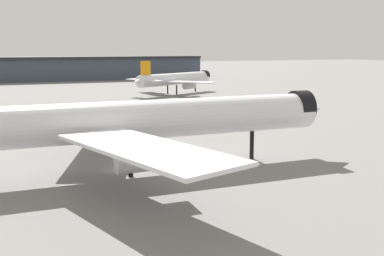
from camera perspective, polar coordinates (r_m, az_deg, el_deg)
ground at (r=65.41m, az=-8.75°, el=-5.07°), size 900.00×900.00×0.00m
airliner_near_gate at (r=63.30m, az=-6.45°, el=0.88°), size 60.01×54.94×15.70m
airliner_far_taxiway at (r=168.50m, az=-2.12°, el=6.08°), size 38.38×34.33×12.28m
traffic_cone_near_nose at (r=96.86m, az=-0.56°, el=0.18°), size 0.59×0.59×0.73m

